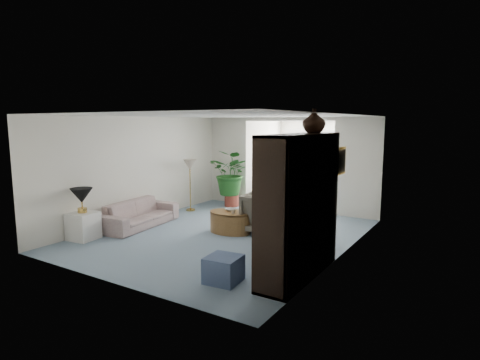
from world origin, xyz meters
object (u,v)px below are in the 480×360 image
Objects in this scene: table_lamp at (82,196)px; cabinet_urn at (314,121)px; coffee_cup at (233,211)px; framed_picture at (340,161)px; floor_lamp at (190,165)px; entertainment_cabinet at (299,206)px; sunroom_table at (310,189)px; sunroom_chair_blue at (324,191)px; end_table at (83,226)px; sunroom_chair_maroon at (278,187)px; coffee_table at (230,222)px; plant_pot at (232,201)px; wingback_chair at (267,213)px; side_table_dark at (303,221)px; ottoman at (224,269)px; sofa at (140,214)px; coffee_bowl at (231,210)px.

cabinet_urn is at bearing 13.00° from table_lamp.
table_lamp reaches higher than coffee_cup.
framed_picture reaches higher than floor_lamp.
sunroom_table is (-2.34, 6.22, -0.82)m from entertainment_cabinet.
sunroom_chair_blue is at bearing 112.87° from framed_picture.
cabinet_urn is 0.46× the size of sunroom_chair_blue.
sunroom_chair_blue is at bearing 107.71° from cabinet_urn.
entertainment_cabinet is (-0.23, -1.16, -0.60)m from framed_picture.
floor_lamp is (0.15, 3.24, 0.97)m from end_table.
table_lamp is 0.79× the size of sunroom_table.
entertainment_cabinet is 5.77× the size of cabinet_urn.
sunroom_chair_maroon is at bearing 127.58° from framed_picture.
floor_lamp is 0.16× the size of entertainment_cabinet.
floor_lamp reaches higher than coffee_cup.
coffee_table is 4.05m from sunroom_chair_blue.
framed_picture is at bearing -33.63° from plant_pot.
sunroom_chair_blue is at bearing -98.42° from wingback_chair.
entertainment_cabinet reaches higher than side_table_dark.
end_table is 3.66m from ottoman.
sunroom_chair_blue reaches higher than ottoman.
side_table_dark is at bearing 136.61° from framed_picture.
coffee_cup reaches higher than plant_pot.
sofa is 3.82m from ottoman.
sofa is at bearing 169.23° from entertainment_cabinet.
sofa is at bearing 81.57° from end_table.
cabinet_urn is at bearing -161.29° from sunroom_chair_blue.
end_table is at bearing -160.21° from framed_picture.
ottoman is 1.22× the size of plant_pot.
ottoman is (1.46, -2.41, -0.28)m from coffee_bowl.
table_lamp reaches higher than sofa.
framed_picture reaches higher than end_table.
side_table_dark is at bearing 22.99° from coffee_bowl.
framed_picture is at bearing 38.58° from sunroom_chair_maroon.
cabinet_urn is at bearing 57.69° from ottoman.
coffee_bowl is at bearing -157.01° from side_table_dark.
sofa is at bearing -13.40° from sunroom_chair_maroon.
wingback_chair is (2.77, -0.81, -0.82)m from floor_lamp.
coffee_bowl is 0.39× the size of side_table_dark.
cabinet_urn reaches higher than wingback_chair.
plant_pot is (-1.41, 2.20, -0.32)m from coffee_bowl.
cabinet_urn is 6.19m from sunroom_chair_maroon.
ottoman is at bearing -58.05° from plant_pot.
sofa reaches higher than coffee_table.
cabinet_urn reaches higher than ottoman.
floor_lamp is at bearing 136.25° from sunroom_chair_blue.
framed_picture reaches higher than side_table_dark.
coffee_table is at bearing -30.36° from floor_lamp.
coffee_bowl is 0.26× the size of sunroom_chair_blue.
end_table is 3.01m from coffee_table.
coffee_cup is 0.27× the size of cabinet_urn.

